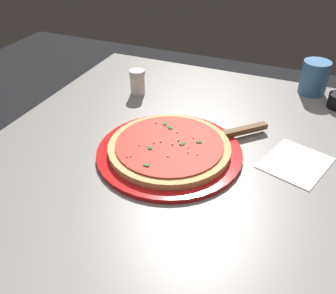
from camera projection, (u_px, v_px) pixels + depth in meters
The scene contains 7 objects.
restaurant_table at pixel (164, 203), 0.92m from camera, with size 1.11×0.88×0.74m.
serving_plate at pixel (168, 152), 0.88m from camera, with size 0.34×0.34×0.01m, color red.
pizza at pixel (168, 147), 0.87m from camera, with size 0.28×0.28×0.02m.
pizza_server at pixel (229, 134), 0.92m from camera, with size 0.19×0.19×0.01m.
cup_tall_drink at pixel (314, 77), 1.12m from camera, with size 0.08×0.08×0.10m, color teal.
napkin_folded_right at pixel (296, 163), 0.85m from camera, with size 0.15×0.13×0.00m, color white.
parmesan_shaker at pixel (137, 82), 1.12m from camera, with size 0.05×0.05×0.07m.
Camera 1 is at (-0.62, -0.27, 1.26)m, focal length 40.25 mm.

